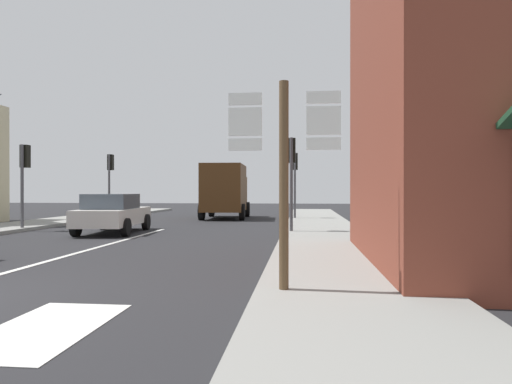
# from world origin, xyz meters

# --- Properties ---
(ground_plane) EXTENTS (80.00, 80.00, 0.00)m
(ground_plane) POSITION_xyz_m (0.00, 10.00, 0.00)
(ground_plane) COLOR #232326
(sidewalk_right) EXTENTS (2.91, 44.00, 0.14)m
(sidewalk_right) POSITION_xyz_m (6.45, 8.00, 0.07)
(sidewalk_right) COLOR gray
(sidewalk_right) RESTS_ON ground
(lane_centre_stripe) EXTENTS (0.16, 12.00, 0.01)m
(lane_centre_stripe) POSITION_xyz_m (0.00, 6.00, 0.01)
(lane_centre_stripe) COLOR silver
(lane_centre_stripe) RESTS_ON ground
(lane_turn_arrow) EXTENTS (1.20, 2.20, 0.01)m
(lane_turn_arrow) POSITION_xyz_m (2.75, -1.00, 0.01)
(lane_turn_arrow) COLOR silver
(lane_turn_arrow) RESTS_ON ground
(sedan_far) EXTENTS (2.26, 4.34, 1.47)m
(sedan_far) POSITION_xyz_m (-1.39, 10.30, 0.76)
(sedan_far) COLOR beige
(sedan_far) RESTS_ON ground
(delivery_truck) EXTENTS (2.66, 5.09, 3.05)m
(delivery_truck) POSITION_xyz_m (1.31, 19.41, 1.65)
(delivery_truck) COLOR #4C2D14
(delivery_truck) RESTS_ON ground
(route_sign_post) EXTENTS (1.66, 0.14, 3.20)m
(route_sign_post) POSITION_xyz_m (5.42, 0.74, 1.91)
(route_sign_post) COLOR brown
(route_sign_post) RESTS_ON ground
(traffic_light_near_right) EXTENTS (0.30, 0.49, 3.51)m
(traffic_light_near_right) POSITION_xyz_m (5.29, 10.44, 2.60)
(traffic_light_near_right) COLOR #47474C
(traffic_light_near_right) RESTS_ON ground
(traffic_light_near_left) EXTENTS (0.30, 0.49, 3.41)m
(traffic_light_near_left) POSITION_xyz_m (-5.29, 10.85, 2.53)
(traffic_light_near_left) COLOR #47474C
(traffic_light_near_left) RESTS_ON ground
(traffic_light_far_left) EXTENTS (0.30, 0.49, 3.68)m
(traffic_light_far_left) POSITION_xyz_m (-5.29, 18.83, 2.72)
(traffic_light_far_left) COLOR #47474C
(traffic_light_far_left) RESTS_ON ground
(traffic_light_far_right) EXTENTS (0.30, 0.49, 3.62)m
(traffic_light_far_right) POSITION_xyz_m (5.29, 18.30, 2.68)
(traffic_light_far_right) COLOR #47474C
(traffic_light_far_right) RESTS_ON ground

